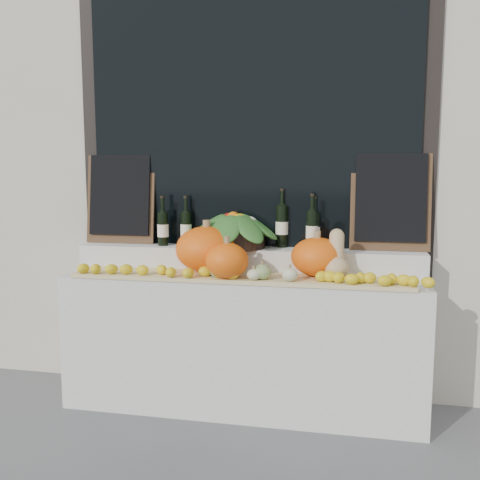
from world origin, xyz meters
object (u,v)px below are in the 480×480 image
produce_bowl (233,229)px  butternut_squash (336,259)px  pumpkin_left (207,249)px  wine_bottle_tall (282,226)px  pumpkin_right (317,257)px

produce_bowl → butternut_squash: bearing=-19.3°
pumpkin_left → wine_bottle_tall: (0.45, 0.26, 0.13)m
pumpkin_right → wine_bottle_tall: 0.40m
pumpkin_left → produce_bowl: produce_bowl is taller
produce_bowl → pumpkin_left: bearing=-127.9°
produce_bowl → wine_bottle_tall: (0.31, 0.09, 0.02)m
pumpkin_left → wine_bottle_tall: size_ratio=1.02×
pumpkin_left → wine_bottle_tall: bearing=30.4°
pumpkin_right → butternut_squash: bearing=-27.5°
pumpkin_left → produce_bowl: size_ratio=0.63×
pumpkin_right → pumpkin_left: bearing=179.8°
pumpkin_left → pumpkin_right: 0.70m
pumpkin_left → wine_bottle_tall: wine_bottle_tall is taller
pumpkin_right → produce_bowl: 0.61m
pumpkin_left → butternut_squash: butternut_squash is taller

